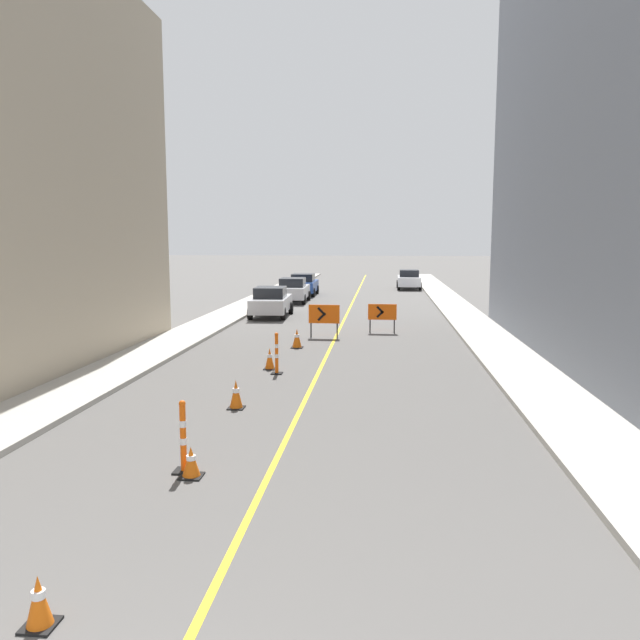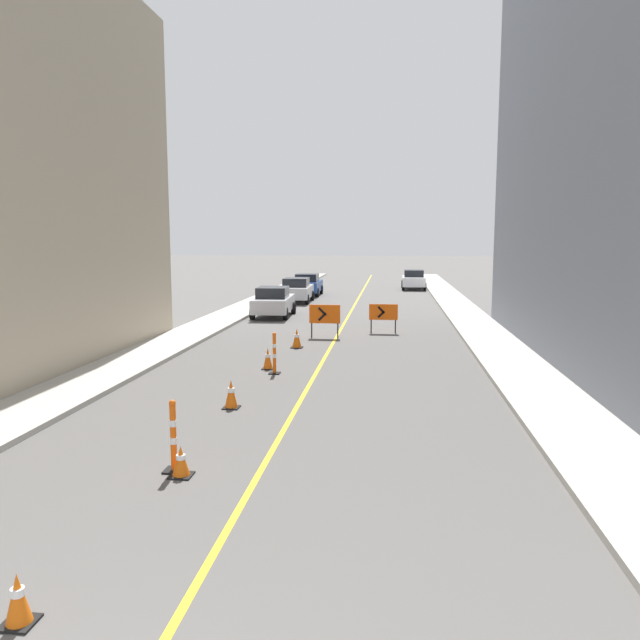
# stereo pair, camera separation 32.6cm
# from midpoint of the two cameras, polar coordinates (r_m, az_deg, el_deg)

# --- Properties ---
(lane_stripe) EXTENTS (0.12, 68.30, 0.01)m
(lane_stripe) POSITION_cam_midpoint_polar(r_m,az_deg,el_deg) (37.23, 2.49, 1.12)
(lane_stripe) COLOR gold
(lane_stripe) RESTS_ON ground_plane
(sidewalk_left) EXTENTS (2.15, 68.30, 0.14)m
(sidewalk_left) POSITION_cam_midpoint_polar(r_m,az_deg,el_deg) (38.09, -6.93, 1.31)
(sidewalk_left) COLOR #ADA89E
(sidewalk_left) RESTS_ON ground_plane
(sidewalk_right) EXTENTS (2.15, 68.30, 0.14)m
(sidewalk_right) POSITION_cam_midpoint_polar(r_m,az_deg,el_deg) (37.39, 12.10, 1.09)
(sidewalk_right) COLOR #ADA89E
(sidewalk_right) RESTS_ON ground_plane
(traffic_cone_nearest) EXTENTS (0.35, 0.35, 0.58)m
(traffic_cone_nearest) POSITION_cam_midpoint_polar(r_m,az_deg,el_deg) (7.89, -25.49, -22.23)
(traffic_cone_nearest) COLOR black
(traffic_cone_nearest) RESTS_ON ground_plane
(traffic_cone_second) EXTENTS (0.39, 0.39, 0.54)m
(traffic_cone_second) POSITION_cam_midpoint_polar(r_m,az_deg,el_deg) (11.29, -12.53, -12.58)
(traffic_cone_second) COLOR black
(traffic_cone_second) RESTS_ON ground_plane
(traffic_cone_third) EXTENTS (0.39, 0.39, 0.70)m
(traffic_cone_third) POSITION_cam_midpoint_polar(r_m,az_deg,el_deg) (15.38, -8.29, -6.75)
(traffic_cone_third) COLOR black
(traffic_cone_third) RESTS_ON ground_plane
(traffic_cone_fourth) EXTENTS (0.37, 0.37, 0.68)m
(traffic_cone_fourth) POSITION_cam_midpoint_polar(r_m,az_deg,el_deg) (19.78, -5.10, -3.56)
(traffic_cone_fourth) COLOR black
(traffic_cone_fourth) RESTS_ON ground_plane
(traffic_cone_fifth) EXTENTS (0.44, 0.44, 0.73)m
(traffic_cone_fifth) POSITION_cam_midpoint_polar(r_m,az_deg,el_deg) (23.57, -2.52, -1.69)
(traffic_cone_fifth) COLOR black
(traffic_cone_fifth) RESTS_ON ground_plane
(delineator_post_front) EXTENTS (0.35, 0.35, 1.30)m
(delineator_post_front) POSITION_cam_midpoint_polar(r_m,az_deg,el_deg) (11.45, -13.21, -10.71)
(delineator_post_front) COLOR black
(delineator_post_front) RESTS_ON ground_plane
(delineator_post_rear) EXTENTS (0.34, 0.34, 1.28)m
(delineator_post_rear) POSITION_cam_midpoint_polar(r_m,az_deg,el_deg) (19.05, -4.47, -3.29)
(delineator_post_rear) COLOR black
(delineator_post_rear) RESTS_ON ground_plane
(arrow_barricade_primary) EXTENTS (1.29, 0.09, 1.38)m
(arrow_barricade_primary) POSITION_cam_midpoint_polar(r_m,az_deg,el_deg) (25.88, 0.01, 0.46)
(arrow_barricade_primary) COLOR #EF560C
(arrow_barricade_primary) RESTS_ON ground_plane
(arrow_barricade_secondary) EXTENTS (1.24, 0.08, 1.27)m
(arrow_barricade_secondary) POSITION_cam_midpoint_polar(r_m,az_deg,el_deg) (27.35, 5.37, 0.65)
(arrow_barricade_secondary) COLOR #EF560C
(arrow_barricade_secondary) RESTS_ON ground_plane
(parked_car_curb_near) EXTENTS (1.99, 4.38, 1.59)m
(parked_car_curb_near) POSITION_cam_midpoint_polar(r_m,az_deg,el_deg) (33.01, -4.79, 1.68)
(parked_car_curb_near) COLOR #B7B7BC
(parked_car_curb_near) RESTS_ON ground_plane
(parked_car_curb_mid) EXTENTS (1.95, 4.34, 1.59)m
(parked_car_curb_mid) POSITION_cam_midpoint_polar(r_m,az_deg,el_deg) (40.46, -2.71, 2.76)
(parked_car_curb_mid) COLOR #B7B7BC
(parked_car_curb_mid) RESTS_ON ground_plane
(parked_car_curb_far) EXTENTS (1.94, 4.32, 1.59)m
(parked_car_curb_far) POSITION_cam_midpoint_polar(r_m,az_deg,el_deg) (45.35, -1.73, 3.27)
(parked_car_curb_far) COLOR navy
(parked_car_curb_far) RESTS_ON ground_plane
(parked_car_opposite_side) EXTENTS (1.94, 4.33, 1.59)m
(parked_car_opposite_side) POSITION_cam_midpoint_polar(r_m,az_deg,el_deg) (51.54, 7.95, 3.70)
(parked_car_opposite_side) COLOR silver
(parked_car_opposite_side) RESTS_ON ground_plane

